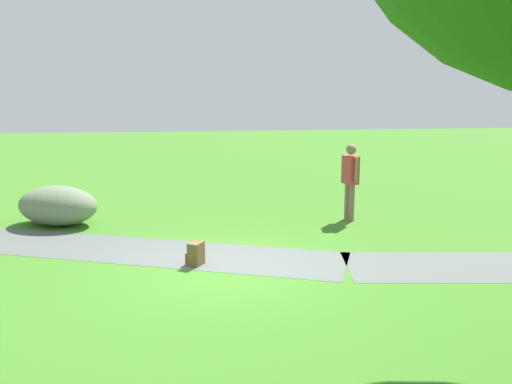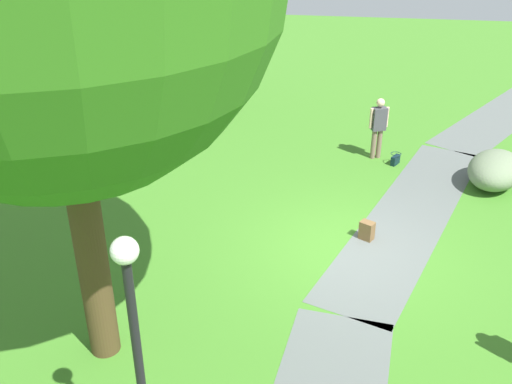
# 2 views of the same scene
# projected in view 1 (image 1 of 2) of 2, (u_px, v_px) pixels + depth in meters

# --- Properties ---
(ground_plane) EXTENTS (48.00, 48.00, 0.00)m
(ground_plane) POSITION_uv_depth(u_px,v_px,m) (226.00, 273.00, 9.56)
(ground_plane) COLOR #3D7924
(footpath_segment_mid) EXTENTS (8.06, 4.28, 0.01)m
(footpath_segment_mid) POSITION_uv_depth(u_px,v_px,m) (130.00, 250.00, 10.79)
(footpath_segment_mid) COLOR #595F5C
(footpath_segment_mid) RESTS_ON ground
(lawn_boulder) EXTENTS (2.13, 1.83, 0.85)m
(lawn_boulder) POSITION_uv_depth(u_px,v_px,m) (58.00, 206.00, 12.51)
(lawn_boulder) COLOR slate
(lawn_boulder) RESTS_ON ground
(man_near_boulder) EXTENTS (0.34, 0.50, 1.70)m
(man_near_boulder) POSITION_uv_depth(u_px,v_px,m) (350.00, 177.00, 12.79)
(man_near_boulder) COLOR #805F55
(man_near_boulder) RESTS_ON ground
(backpack_by_boulder) EXTENTS (0.32, 0.31, 0.40)m
(backpack_by_boulder) POSITION_uv_depth(u_px,v_px,m) (50.00, 210.00, 13.10)
(backpack_by_boulder) COLOR gray
(backpack_by_boulder) RESTS_ON ground
(spare_backpack_on_lawn) EXTENTS (0.34, 0.34, 0.40)m
(spare_backpack_on_lawn) POSITION_uv_depth(u_px,v_px,m) (195.00, 254.00, 9.91)
(spare_backpack_on_lawn) COLOR brown
(spare_backpack_on_lawn) RESTS_ON ground
(frisbee_on_grass) EXTENTS (0.26, 0.26, 0.02)m
(frisbee_on_grass) POSITION_uv_depth(u_px,v_px,m) (49.00, 204.00, 14.52)
(frisbee_on_grass) COLOR yellow
(frisbee_on_grass) RESTS_ON ground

